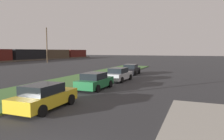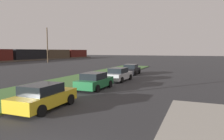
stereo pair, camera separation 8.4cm
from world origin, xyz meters
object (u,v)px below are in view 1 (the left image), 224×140
at_px(parked_car_black, 131,69).
at_px(distant_utility_pole, 47,45).
at_px(parked_car_yellow, 44,97).
at_px(parked_car_green, 95,81).
at_px(parked_car_silver, 119,74).

relative_size(parked_car_black, distant_utility_pole, 0.44).
relative_size(parked_car_yellow, parked_car_black, 0.99).
distance_m(parked_car_black, distant_utility_pole, 37.12).
bearing_deg(parked_car_green, distant_utility_pole, 44.57).
height_order(parked_car_yellow, parked_car_green, same).
relative_size(parked_car_silver, distant_utility_pole, 0.44).
relative_size(parked_car_yellow, distant_utility_pole, 0.43).
bearing_deg(parked_car_black, parked_car_yellow, 178.49).
distance_m(parked_car_yellow, parked_car_silver, 12.23).
relative_size(parked_car_yellow, parked_car_green, 1.01).
relative_size(parked_car_green, distant_utility_pole, 0.43).
relative_size(parked_car_green, parked_car_black, 0.98).
bearing_deg(parked_car_green, parked_car_yellow, -179.19).
distance_m(parked_car_green, distant_utility_pole, 45.01).
xyz_separation_m(parked_car_silver, distant_utility_pole, (26.28, 31.69, 4.28)).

